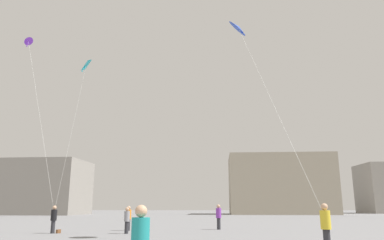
% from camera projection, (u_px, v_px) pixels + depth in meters
% --- Properties ---
extents(person_in_black, '(0.38, 0.38, 1.76)m').
position_uv_depth(person_in_black, '(54.00, 218.00, 23.70)').
color(person_in_black, '#2D2D33').
rests_on(person_in_black, ground_plane).
extents(person_in_purple, '(0.40, 0.40, 1.85)m').
position_uv_depth(person_in_purple, '(219.00, 216.00, 27.49)').
color(person_in_purple, '#2D2D33').
rests_on(person_in_purple, ground_plane).
extents(person_in_orange, '(0.38, 0.38, 1.74)m').
position_uv_depth(person_in_orange, '(129.00, 217.00, 26.29)').
color(person_in_orange, '#2D2D33').
rests_on(person_in_orange, ground_plane).
extents(person_in_yellow, '(0.40, 0.40, 1.84)m').
position_uv_depth(person_in_yellow, '(326.00, 225.00, 14.29)').
color(person_in_yellow, '#2D2D33').
rests_on(person_in_yellow, ground_plane).
extents(person_in_grey, '(0.36, 0.36, 1.65)m').
position_uv_depth(person_in_grey, '(127.00, 219.00, 23.40)').
color(person_in_grey, '#2D2D33').
rests_on(person_in_grey, ground_plane).
extents(kite_cyan_delta, '(1.77, 1.47, 10.93)m').
position_uv_depth(kite_cyan_delta, '(85.00, 67.00, 26.56)').
color(kite_cyan_delta, '#1EB2C6').
extents(kite_violet_diamond, '(4.45, 2.35, 13.55)m').
position_uv_depth(kite_violet_diamond, '(29.00, 46.00, 28.65)').
color(kite_violet_diamond, purple).
extents(kite_cobalt_diamond, '(3.41, 6.03, 11.59)m').
position_uv_depth(kite_cobalt_diamond, '(238.00, 28.00, 22.03)').
color(kite_cobalt_diamond, blue).
extents(building_left_hall, '(25.93, 13.92, 10.92)m').
position_uv_depth(building_left_hall, '(24.00, 188.00, 75.23)').
color(building_left_hall, gray).
rests_on(building_left_hall, ground_plane).
extents(building_centre_hall, '(22.20, 14.27, 12.46)m').
position_uv_depth(building_centre_hall, '(280.00, 185.00, 78.80)').
color(building_centre_hall, '#A39984').
rests_on(building_centre_hall, ground_plane).
extents(handbag_beside_flyer, '(0.24, 0.35, 0.24)m').
position_uv_depth(handbag_beside_flyer, '(58.00, 231.00, 23.59)').
color(handbag_beside_flyer, brown).
rests_on(handbag_beside_flyer, ground_plane).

